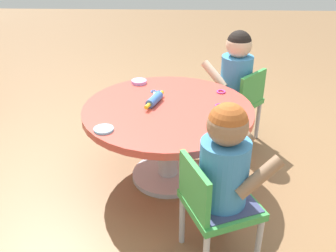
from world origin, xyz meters
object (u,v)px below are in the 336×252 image
(rolling_pin, at_px, (154,100))
(seated_child_right, at_px, (236,69))
(craft_table, at_px, (168,123))
(craft_scissors, at_px, (156,93))
(child_chair_left, at_px, (214,205))
(seated_child_left, at_px, (226,160))
(child_chair_right, at_px, (238,101))

(rolling_pin, bearing_deg, seated_child_right, -49.12)
(seated_child_right, bearing_deg, craft_table, 138.58)
(seated_child_right, relative_size, craft_scissors, 3.68)
(child_chair_left, relative_size, rolling_pin, 2.40)
(seated_child_left, xyz_separation_m, seated_child_right, (1.11, -0.18, 0.00))
(craft_table, relative_size, child_chair_right, 1.81)
(child_chair_right, bearing_deg, seated_child_left, 169.13)
(child_chair_left, bearing_deg, seated_child_right, -10.82)
(child_chair_right, xyz_separation_m, craft_scissors, (-0.28, 0.55, 0.17))
(child_chair_left, distance_m, seated_child_left, 0.23)
(seated_child_left, relative_size, craft_scissors, 3.68)
(seated_child_left, distance_m, craft_scissors, 0.87)
(craft_scissors, bearing_deg, seated_child_right, -59.23)
(seated_child_right, relative_size, rolling_pin, 2.28)
(seated_child_left, distance_m, rolling_pin, 0.74)
(seated_child_left, bearing_deg, craft_table, 23.18)
(rolling_pin, height_order, craft_scissors, rolling_pin)
(child_chair_left, relative_size, child_chair_right, 1.00)
(craft_table, xyz_separation_m, child_chair_right, (0.47, -0.47, -0.07))
(child_chair_left, xyz_separation_m, craft_scissors, (0.81, 0.31, 0.17))
(child_chair_right, distance_m, craft_scissors, 0.64)
(craft_table, relative_size, craft_scissors, 6.98)
(seated_child_right, bearing_deg, child_chair_right, -131.86)
(seated_child_left, height_order, rolling_pin, seated_child_left)
(child_chair_left, distance_m, rolling_pin, 0.77)
(child_chair_left, height_order, craft_scissors, child_chair_left)
(child_chair_left, bearing_deg, child_chair_right, -12.56)
(craft_table, distance_m, seated_child_left, 0.68)
(craft_table, relative_size, seated_child_right, 1.90)
(child_chair_left, xyz_separation_m, seated_child_left, (0.02, -0.04, 0.23))
(rolling_pin, bearing_deg, child_chair_left, -155.71)
(craft_scissors, bearing_deg, seated_child_left, -156.73)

